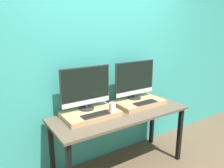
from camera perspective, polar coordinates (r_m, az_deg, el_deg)
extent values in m
cube|color=teal|center=(2.89, -2.23, 4.50)|extent=(8.00, 0.04, 2.60)
cube|color=brown|center=(2.72, 2.28, -7.69)|extent=(1.73, 0.66, 0.03)
cube|color=black|center=(3.21, 17.23, -12.45)|extent=(0.05, 0.05, 0.76)
cube|color=black|center=(2.80, -15.45, -16.63)|extent=(0.05, 0.05, 0.76)
cube|color=black|center=(3.54, 10.43, -9.36)|extent=(0.05, 0.05, 0.76)
cube|color=tan|center=(2.60, -5.66, -7.78)|extent=(0.65, 0.41, 0.06)
cylinder|color=#282828|center=(2.67, -6.69, -6.37)|extent=(0.19, 0.19, 0.01)
cylinder|color=#282828|center=(2.66, -6.71, -5.78)|extent=(0.04, 0.04, 0.05)
cube|color=#282828|center=(2.58, -6.87, -0.51)|extent=(0.63, 0.02, 0.46)
cube|color=black|center=(2.56, -6.75, 0.07)|extent=(0.60, 0.00, 0.37)
cube|color=silver|center=(2.63, -6.60, -4.77)|extent=(0.62, 0.00, 0.06)
cube|color=#2D2D2D|center=(2.48, -4.27, -8.02)|extent=(0.33, 0.12, 0.01)
cube|color=black|center=(2.47, -4.27, -7.86)|extent=(0.32, 0.11, 0.00)
cylinder|color=white|center=(2.56, 0.05, -6.05)|extent=(0.08, 0.08, 0.10)
cube|color=tan|center=(2.98, 7.02, -4.77)|extent=(0.65, 0.41, 0.06)
cylinder|color=#282828|center=(3.04, 5.83, -3.63)|extent=(0.19, 0.19, 0.01)
cylinder|color=#282828|center=(3.03, 5.85, -3.10)|extent=(0.04, 0.04, 0.05)
cube|color=#282828|center=(2.97, 5.97, 1.55)|extent=(0.63, 0.02, 0.46)
cube|color=black|center=(2.95, 6.16, 2.07)|extent=(0.60, 0.00, 0.37)
cube|color=silver|center=(3.01, 6.04, -2.19)|extent=(0.62, 0.00, 0.06)
cube|color=#2D2D2D|center=(2.88, 8.72, -4.83)|extent=(0.33, 0.12, 0.01)
cube|color=black|center=(2.88, 8.72, -4.69)|extent=(0.32, 0.11, 0.00)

